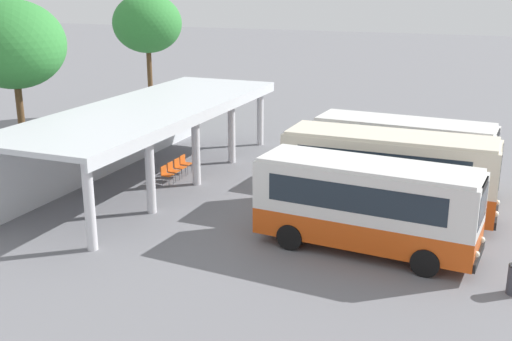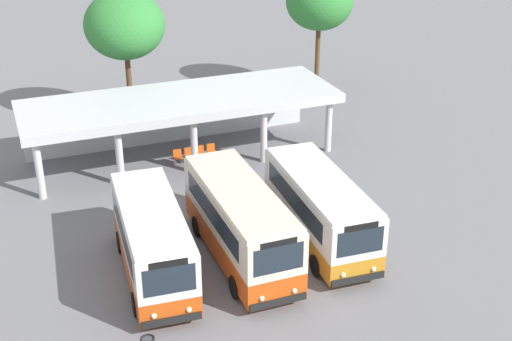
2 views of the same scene
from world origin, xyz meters
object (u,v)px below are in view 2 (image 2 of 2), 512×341
city_bus_second_in_row (240,221)px  waiting_chair_fourth_seat (211,150)px  city_bus_middle_cream (320,207)px  waiting_chair_end_by_column (178,156)px  waiting_chair_middle_seat (200,152)px  waiting_chair_second_from_end (189,154)px  city_bus_nearest_orange (152,239)px

city_bus_second_in_row → waiting_chair_fourth_seat: 10.12m
city_bus_middle_cream → waiting_chair_end_by_column: (-3.46, 9.72, -1.15)m
city_bus_middle_cream → waiting_chair_middle_seat: 10.07m
city_bus_middle_cream → waiting_chair_end_by_column: 10.38m
waiting_chair_second_from_end → waiting_chair_middle_seat: 0.63m
city_bus_nearest_orange → city_bus_middle_cream: size_ratio=0.96×
waiting_chair_middle_seat → waiting_chair_end_by_column: bearing=-178.1°
city_bus_nearest_orange → city_bus_middle_cream: city_bus_nearest_orange is taller
waiting_chair_end_by_column → waiting_chair_fourth_seat: size_ratio=1.00×
waiting_chair_fourth_seat → waiting_chair_end_by_column: bearing=-177.6°
waiting_chair_middle_seat → waiting_chair_fourth_seat: (0.63, 0.04, 0.00)m
city_bus_nearest_orange → city_bus_middle_cream: (7.16, -0.01, -0.01)m
city_bus_nearest_orange → city_bus_second_in_row: city_bus_second_in_row is taller
city_bus_second_in_row → waiting_chair_fourth_seat: city_bus_second_in_row is taller
city_bus_nearest_orange → waiting_chair_fourth_seat: (5.59, 9.78, -1.17)m
city_bus_middle_cream → waiting_chair_second_from_end: bearing=106.2°
waiting_chair_end_by_column → waiting_chair_second_from_end: 0.63m
city_bus_second_in_row → waiting_chair_second_from_end: bearing=85.6°
waiting_chair_end_by_column → waiting_chair_fourth_seat: 1.89m
waiting_chair_end_by_column → waiting_chair_fourth_seat: (1.89, 0.08, 0.00)m
city_bus_second_in_row → city_bus_middle_cream: bearing=0.7°
city_bus_nearest_orange → waiting_chair_second_from_end: 10.72m
waiting_chair_second_from_end → waiting_chair_fourth_seat: same height
city_bus_second_in_row → waiting_chair_second_from_end: (0.75, 9.79, -1.26)m
city_bus_nearest_orange → waiting_chair_middle_seat: bearing=63.0°
waiting_chair_second_from_end → waiting_chair_middle_seat: size_ratio=1.00×
waiting_chair_second_from_end → waiting_chair_end_by_column: bearing=-177.3°
waiting_chair_end_by_column → waiting_chair_second_from_end: bearing=2.7°
city_bus_second_in_row → waiting_chair_middle_seat: size_ratio=9.29×
waiting_chair_middle_seat → waiting_chair_fourth_seat: size_ratio=1.00×
waiting_chair_middle_seat → waiting_chair_second_from_end: bearing=-178.9°
waiting_chair_end_by_column → waiting_chair_second_from_end: same height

